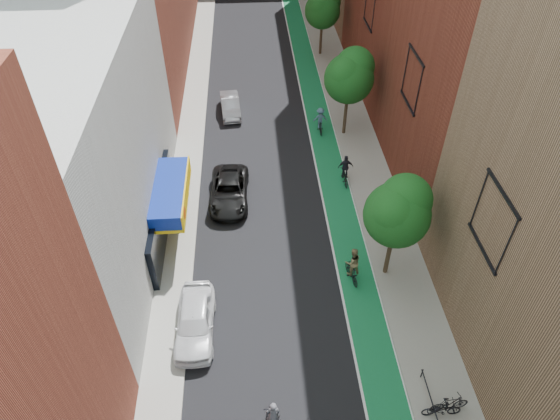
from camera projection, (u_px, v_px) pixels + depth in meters
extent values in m
cube|color=#12662A|center=(319.00, 121.00, 39.47)|extent=(2.00, 68.00, 0.01)
cube|color=gray|center=(192.00, 125.00, 38.91)|extent=(2.00, 68.00, 0.15)
cube|color=gray|center=(351.00, 119.00, 39.55)|extent=(3.00, 68.00, 0.15)
cube|color=silver|center=(67.00, 155.00, 25.78)|extent=(8.00, 20.00, 12.00)
cylinder|color=#332619|center=(389.00, 253.00, 26.55)|extent=(0.24, 0.24, 3.30)
sphere|color=#144B17|center=(397.00, 215.00, 24.73)|extent=(3.36, 3.36, 3.36)
sphere|color=#144B17|center=(406.00, 200.00, 24.50)|extent=(2.64, 2.64, 2.64)
sphere|color=#144B17|center=(394.00, 212.00, 24.18)|extent=(2.40, 2.40, 2.40)
cylinder|color=#332619|center=(345.00, 114.00, 36.91)|extent=(0.24, 0.24, 3.47)
sphere|color=#144B17|center=(349.00, 79.00, 35.00)|extent=(3.53, 3.53, 3.53)
sphere|color=#144B17|center=(355.00, 67.00, 34.74)|extent=(2.77, 2.77, 2.77)
sphere|color=#144B17|center=(346.00, 74.00, 34.43)|extent=(2.52, 2.52, 2.52)
cylinder|color=#332619|center=(321.00, 39.00, 47.42)|extent=(0.24, 0.24, 3.19)
sphere|color=#144B17|center=(322.00, 11.00, 45.66)|extent=(3.25, 3.25, 3.25)
sphere|color=#144B17|center=(327.00, 2.00, 45.44)|extent=(2.55, 2.55, 2.55)
sphere|color=#144B17|center=(320.00, 7.00, 45.11)|extent=(2.32, 2.32, 2.32)
imported|color=white|center=(195.00, 321.00, 24.33)|extent=(1.93, 4.66, 1.58)
imported|color=black|center=(229.00, 191.00, 31.85)|extent=(2.58, 5.28, 1.44)
imported|color=gray|center=(230.00, 106.00, 39.92)|extent=(1.80, 4.23, 1.36)
imported|color=#53525B|center=(273.00, 414.00, 20.42)|extent=(0.66, 0.49, 1.68)
imported|color=black|center=(352.00, 272.00, 27.02)|extent=(0.82, 1.78, 1.03)
imported|color=olive|center=(353.00, 262.00, 26.61)|extent=(0.99, 0.84, 1.80)
imported|color=black|center=(345.00, 177.00, 33.38)|extent=(0.62, 1.73, 0.91)
imported|color=#22222A|center=(346.00, 167.00, 32.95)|extent=(1.02, 0.43, 1.72)
imported|color=black|center=(320.00, 126.00, 37.98)|extent=(0.52, 1.62, 0.96)
imported|color=#45647D|center=(320.00, 118.00, 37.59)|extent=(1.08, 0.65, 1.64)
imported|color=black|center=(442.00, 409.00, 21.19)|extent=(1.71, 0.62, 0.90)
imported|color=black|center=(449.00, 404.00, 21.29)|extent=(1.79, 0.66, 1.05)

